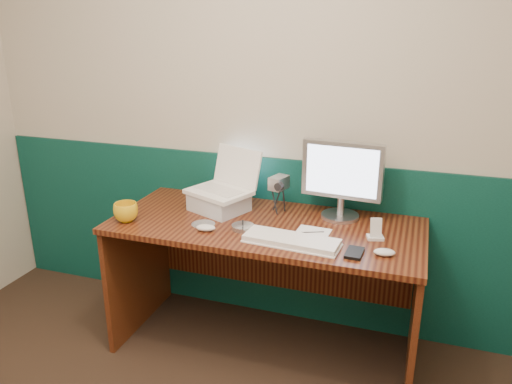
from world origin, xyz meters
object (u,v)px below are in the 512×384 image
(laptop, at_px, (218,171))
(camcorder, at_px, (279,193))
(desk, at_px, (265,287))
(monitor, at_px, (342,180))
(keyboard, at_px, (291,241))
(mug, at_px, (126,212))

(laptop, distance_m, camcorder, 0.35)
(desk, xyz_separation_m, camcorder, (0.02, 0.18, 0.48))
(monitor, bearing_deg, camcorder, -171.13)
(keyboard, bearing_deg, monitor, 72.58)
(mug, height_order, camcorder, camcorder)
(monitor, xyz_separation_m, camcorder, (-0.33, -0.03, -0.10))
(laptop, distance_m, monitor, 0.66)
(keyboard, bearing_deg, laptop, 153.64)
(monitor, distance_m, mug, 1.13)
(mug, distance_m, camcorder, 0.81)
(laptop, xyz_separation_m, monitor, (0.65, 0.11, -0.02))
(laptop, distance_m, keyboard, 0.61)
(laptop, xyz_separation_m, mug, (-0.40, -0.30, -0.18))
(mug, bearing_deg, monitor, 21.26)
(camcorder, bearing_deg, desk, -79.02)
(laptop, relative_size, keyboard, 0.71)
(desk, bearing_deg, camcorder, 84.03)
(mug, bearing_deg, camcorder, 28.09)
(laptop, relative_size, camcorder, 1.48)
(desk, bearing_deg, mug, -163.72)
(camcorder, bearing_deg, laptop, -148.23)
(keyboard, bearing_deg, mug, -175.16)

